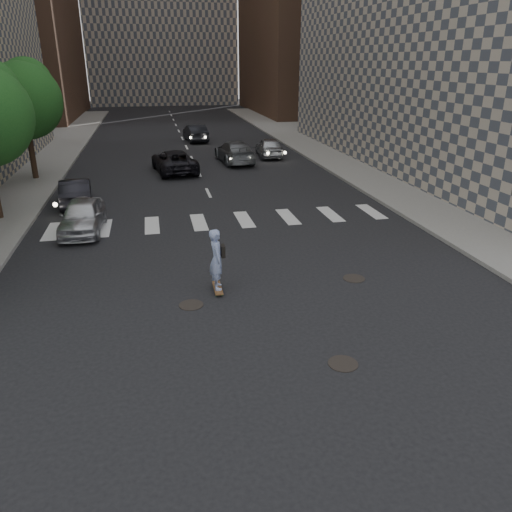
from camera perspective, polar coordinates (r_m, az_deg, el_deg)
The scene contains 13 objects.
ground at distance 13.72m, azimuth 1.41°, elevation -7.11°, with size 160.00×160.00×0.00m, color black.
sidewalk_right at distance 36.70m, azimuth 16.84°, elevation 10.44°, with size 13.00×80.00×0.15m, color gray.
tree_c at distance 31.62m, azimuth -24.97°, elevation 16.16°, with size 4.20×4.20×6.60m.
manhole_a at distance 12.00m, azimuth 9.91°, elevation -12.02°, with size 0.70×0.70×0.02m, color black.
manhole_b at distance 14.51m, azimuth -7.43°, elevation -5.56°, with size 0.70×0.70×0.02m, color black.
manhole_c at distance 16.38m, azimuth 11.13°, elevation -2.53°, with size 0.70×0.70×0.02m, color black.
skateboarder at distance 14.89m, azimuth -4.49°, elevation -0.37°, with size 0.49×1.00×1.98m.
silver_sedan at distance 21.47m, azimuth -19.21°, elevation 4.35°, with size 1.58×3.92×1.33m, color silver.
traffic_car_a at distance 25.69m, azimuth -19.90°, elevation 6.92°, with size 1.37×3.94×1.30m, color black.
traffic_car_b at distance 34.66m, azimuth -2.44°, elevation 11.81°, with size 2.03×4.98×1.45m, color slate.
traffic_car_c at distance 31.91m, azimuth -9.33°, elevation 10.64°, with size 2.28×4.94×1.37m, color black.
traffic_car_d at distance 36.77m, azimuth 1.51°, elevation 12.35°, with size 1.65×4.09×1.39m, color #ACAFB4.
traffic_car_e at distance 44.27m, azimuth -6.94°, elevation 13.79°, with size 1.50×4.31×1.42m, color black.
Camera 1 is at (-2.78, -11.71, 6.58)m, focal length 35.00 mm.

